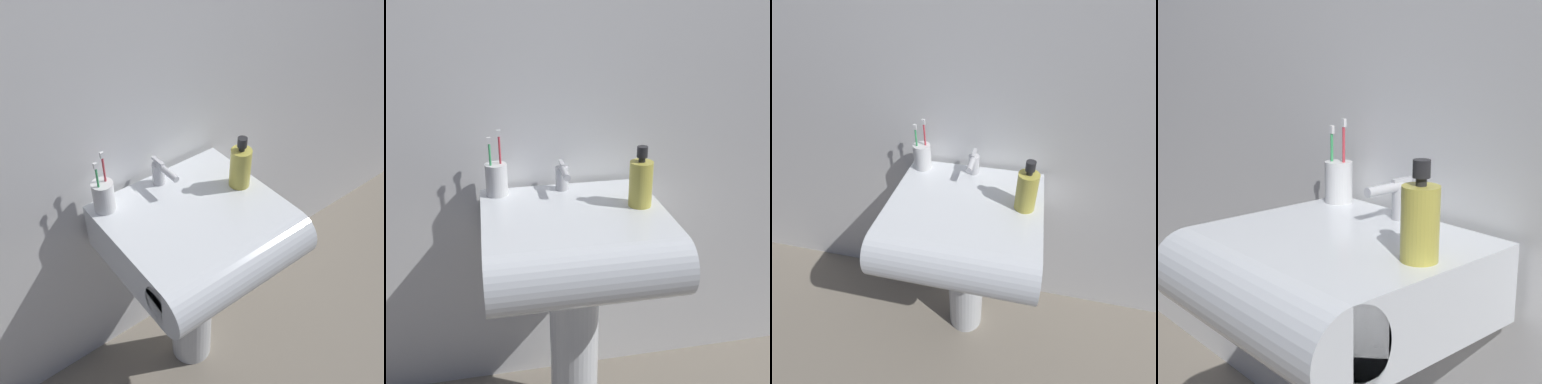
# 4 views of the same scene
# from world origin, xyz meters

# --- Properties ---
(wall_back) EXTENTS (5.00, 0.05, 2.40)m
(wall_back) POSITION_xyz_m (0.00, 0.27, 1.20)
(wall_back) COLOR white
(wall_back) RESTS_ON ground
(sink_pedestal) EXTENTS (0.16, 0.16, 0.63)m
(sink_pedestal) POSITION_xyz_m (0.00, 0.00, 0.31)
(sink_pedestal) COLOR white
(sink_pedestal) RESTS_ON ground
(sink_basin) EXTENTS (0.54, 0.53, 0.17)m
(sink_basin) POSITION_xyz_m (0.00, -0.06, 0.71)
(sink_basin) COLOR white
(sink_basin) RESTS_ON sink_pedestal
(faucet) EXTENTS (0.04, 0.13, 0.09)m
(faucet) POSITION_xyz_m (-0.01, 0.16, 0.85)
(faucet) COLOR silver
(faucet) RESTS_ON sink_basin
(toothbrush_cup) EXTENTS (0.07, 0.07, 0.21)m
(toothbrush_cup) POSITION_xyz_m (-0.22, 0.17, 0.85)
(toothbrush_cup) COLOR white
(toothbrush_cup) RESTS_ON sink_basin
(soap_bottle) EXTENTS (0.07, 0.07, 0.19)m
(soap_bottle) POSITION_xyz_m (0.20, 0.00, 0.87)
(soap_bottle) COLOR gold
(soap_bottle) RESTS_ON sink_basin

